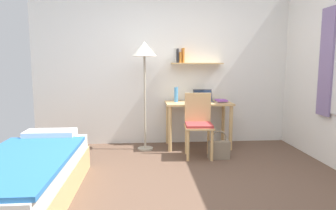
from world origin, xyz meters
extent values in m
plane|color=brown|center=(0.00, 0.00, 0.00)|extent=(5.28, 5.28, 0.00)
cube|color=white|center=(0.00, 2.02, 1.30)|extent=(4.40, 0.05, 2.60)
cube|color=tan|center=(0.45, 1.89, 1.34)|extent=(0.83, 0.22, 0.02)
cube|color=silver|center=(0.10, 1.92, 1.47)|extent=(0.02, 0.13, 0.23)
cube|color=#333338|center=(0.14, 1.90, 1.46)|extent=(0.02, 0.17, 0.22)
cube|color=orange|center=(0.18, 1.90, 1.43)|extent=(0.04, 0.18, 0.17)
cube|color=orange|center=(0.23, 1.91, 1.47)|extent=(0.03, 0.15, 0.23)
cube|color=gray|center=(1.96, 0.78, 1.35)|extent=(0.03, 0.28, 1.40)
cube|color=tan|center=(-1.54, -0.15, 0.14)|extent=(0.83, 2.01, 0.28)
cube|color=silver|center=(-1.54, -0.15, 0.36)|extent=(0.80, 1.95, 0.16)
cube|color=#2D70B7|center=(-1.54, -0.27, 0.46)|extent=(0.85, 1.65, 0.04)
cube|color=white|center=(-1.54, 0.64, 0.49)|extent=(0.58, 0.28, 0.10)
cube|color=tan|center=(0.45, 1.70, 0.71)|extent=(1.04, 0.55, 0.03)
cylinder|color=tan|center=(-0.02, 1.47, 0.35)|extent=(0.06, 0.06, 0.70)
cylinder|color=tan|center=(0.92, 1.47, 0.35)|extent=(0.06, 0.06, 0.70)
cylinder|color=tan|center=(-0.02, 1.93, 0.35)|extent=(0.06, 0.06, 0.70)
cylinder|color=tan|center=(0.92, 1.93, 0.35)|extent=(0.06, 0.06, 0.70)
cube|color=tan|center=(0.36, 1.14, 0.44)|extent=(0.43, 0.43, 0.03)
cube|color=#B23838|center=(0.36, 1.14, 0.47)|extent=(0.39, 0.39, 0.04)
cube|color=tan|center=(0.38, 1.32, 0.70)|extent=(0.38, 0.06, 0.42)
cylinder|color=tan|center=(0.19, 0.99, 0.22)|extent=(0.04, 0.04, 0.43)
cylinder|color=tan|center=(0.52, 0.97, 0.22)|extent=(0.04, 0.04, 0.43)
cylinder|color=tan|center=(0.21, 1.32, 0.22)|extent=(0.04, 0.04, 0.43)
cylinder|color=tan|center=(0.54, 1.30, 0.22)|extent=(0.04, 0.04, 0.43)
cylinder|color=#B2A893|center=(-0.40, 1.61, 0.01)|extent=(0.24, 0.24, 0.02)
cylinder|color=#B2A893|center=(-0.40, 1.61, 0.73)|extent=(0.03, 0.03, 1.42)
cone|color=silver|center=(-0.40, 1.61, 1.55)|extent=(0.38, 0.38, 0.22)
cube|color=#2D2D33|center=(0.54, 1.75, 0.73)|extent=(0.32, 0.21, 0.01)
cube|color=#2D2D33|center=(0.54, 1.82, 0.83)|extent=(0.31, 0.09, 0.18)
cube|color=black|center=(0.54, 1.81, 0.83)|extent=(0.28, 0.08, 0.15)
cylinder|color=#4C99DB|center=(0.10, 1.74, 0.85)|extent=(0.06, 0.06, 0.24)
cube|color=silver|center=(0.80, 1.67, 0.74)|extent=(0.15, 0.19, 0.02)
cube|color=purple|center=(0.81, 1.66, 0.76)|extent=(0.17, 0.23, 0.02)
cube|color=gray|center=(0.64, 1.05, 0.13)|extent=(0.30, 0.11, 0.25)
torus|color=gray|center=(0.64, 1.05, 0.30)|extent=(0.21, 0.02, 0.21)
camera|label=1|loc=(-0.40, -2.99, 1.33)|focal=32.19mm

